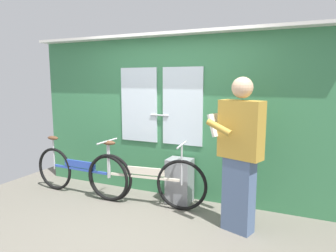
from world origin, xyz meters
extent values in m
cube|color=#666056|center=(0.00, 0.00, -0.02)|extent=(5.58, 3.83, 0.04)
cube|color=#387A4C|center=(0.00, 1.11, 1.15)|extent=(4.58, 0.08, 2.31)
cube|color=silver|center=(-0.55, 1.06, 1.34)|extent=(0.60, 0.02, 1.10)
cube|color=silver|center=(0.15, 1.06, 1.34)|extent=(0.60, 0.02, 1.10)
cylinder|color=#B2B2B7|center=(-0.20, 1.04, 1.20)|extent=(0.28, 0.02, 0.02)
cube|color=silver|center=(0.00, 1.01, 2.33)|extent=(4.58, 0.28, 0.04)
torus|color=black|center=(0.31, 0.65, 0.34)|extent=(0.69, 0.12, 0.69)
torus|color=black|center=(-0.73, 0.52, 0.34)|extent=(0.69, 0.12, 0.69)
cube|color=beige|center=(-0.21, 0.59, 0.40)|extent=(0.99, 0.15, 0.03)
cube|color=beige|center=(-0.21, 0.59, 0.49)|extent=(0.58, 0.09, 0.10)
cylinder|color=#B7B7BC|center=(-0.73, 0.52, 0.59)|extent=(0.02, 0.02, 0.50)
ellipsoid|color=brown|center=(-0.73, 0.52, 0.85)|extent=(0.21, 0.11, 0.06)
cylinder|color=#B7B7BC|center=(0.31, 0.65, 0.61)|extent=(0.02, 0.02, 0.54)
cylinder|color=#B7B7BC|center=(0.31, 0.65, 0.89)|extent=(0.08, 0.44, 0.02)
torus|color=black|center=(-0.76, 0.52, 0.33)|extent=(0.67, 0.07, 0.67)
torus|color=black|center=(-1.79, 0.56, 0.33)|extent=(0.67, 0.07, 0.67)
cube|color=#2D4CB2|center=(-1.27, 0.54, 0.39)|extent=(0.98, 0.07, 0.03)
cube|color=#2D4CB2|center=(-1.27, 0.54, 0.47)|extent=(0.57, 0.05, 0.10)
cylinder|color=#B7B7BC|center=(-1.79, 0.56, 0.58)|extent=(0.02, 0.02, 0.49)
ellipsoid|color=brown|center=(-1.79, 0.56, 0.83)|extent=(0.20, 0.10, 0.06)
cylinder|color=#B7B7BC|center=(-0.76, 0.52, 0.60)|extent=(0.02, 0.02, 0.53)
cylinder|color=#B7B7BC|center=(-0.76, 0.52, 0.87)|extent=(0.04, 0.44, 0.02)
cube|color=slate|center=(1.10, 0.39, 0.43)|extent=(0.38, 0.28, 0.85)
cube|color=#B78C33|center=(1.10, 0.39, 1.17)|extent=(0.52, 0.34, 0.64)
sphere|color=tan|center=(1.10, 0.39, 1.63)|extent=(0.23, 0.23, 0.23)
cube|color=silver|center=(0.83, 0.48, 1.20)|extent=(0.21, 0.36, 0.26)
cylinder|color=#B78C33|center=(0.89, 0.24, 1.20)|extent=(0.31, 0.16, 0.17)
cylinder|color=#B78C33|center=(1.03, 0.64, 1.20)|extent=(0.31, 0.16, 0.17)
cube|color=gray|center=(0.18, 0.89, 0.31)|extent=(0.34, 0.28, 0.62)
camera|label=1|loc=(1.69, -2.90, 1.70)|focal=32.38mm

